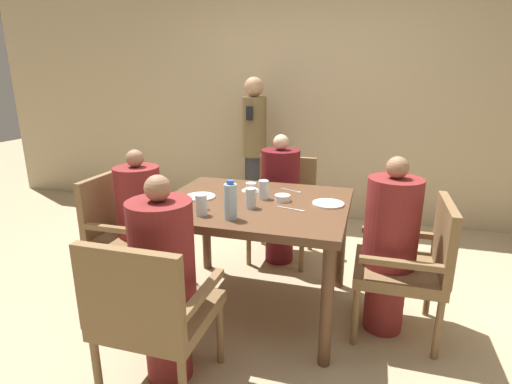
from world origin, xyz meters
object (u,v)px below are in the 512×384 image
Objects in this scene: chair_right_side at (412,261)px; water_bottle at (230,201)px; plate_main_right at (200,197)px; glass_tall_mid at (263,190)px; diner_in_near_chair at (164,279)px; glass_tall_far at (251,198)px; diner_in_far_chair at (280,198)px; glass_tall_near at (201,205)px; diner_in_right_chair at (390,245)px; teacup_with_saucer at (251,188)px; chair_far_side at (283,203)px; chair_near_corner at (151,310)px; diner_in_left_chair at (140,220)px; standing_host at (254,146)px; chair_left_side at (125,227)px; plate_main_left at (328,204)px; bowl_small at (283,198)px.

chair_right_side is 3.81× the size of water_bottle.
glass_tall_mid is at bearing 13.07° from plate_main_right.
diner_in_near_chair is 8.95× the size of glass_tall_far.
diner_in_far_chair reaches higher than glass_tall_near.
chair_right_side is 0.77× the size of diner_in_right_chair.
chair_far_side is at bearing 82.70° from teacup_with_saucer.
glass_tall_far is at bearing 71.56° from chair_near_corner.
chair_near_corner is at bearing -106.19° from glass_tall_mid.
chair_far_side is at bearing 93.02° from glass_tall_mid.
diner_in_left_chair is at bearing -163.98° from teacup_with_saucer.
chair_near_corner is 6.96× the size of glass_tall_mid.
standing_host reaches higher than glass_tall_near.
glass_tall_mid is at bearing 4.30° from chair_left_side.
chair_near_corner is 1.25m from plate_main_left.
diner_in_near_chair is (-1.24, -0.77, 0.09)m from chair_right_side.
glass_tall_mid is at bearing 179.02° from plate_main_left.
chair_near_corner is 0.71m from water_bottle.
standing_host reaches higher than chair_left_side.
plate_main_right is at bearing -179.19° from diner_in_right_chair.
chair_left_side reaches higher than teacup_with_saucer.
standing_host is (-0.26, 2.46, 0.26)m from diner_in_near_chair.
chair_left_side is 0.99m from teacup_with_saucer.
diner_in_near_chair is 0.74m from glass_tall_far.
chair_far_side is 0.56× the size of standing_host.
glass_tall_far is (-0.03, -0.20, 0.00)m from glass_tall_mid.
water_bottle is 1.83× the size of glass_tall_near.
diner_in_far_chair reaches higher than chair_left_side.
teacup_with_saucer is 1.06× the size of glass_tall_near.
diner_in_far_chair is 10.75× the size of bowl_small.
diner_in_right_chair is 1.01m from water_bottle.
glass_tall_mid is at bearing -86.38° from diner_in_far_chair.
chair_near_corner is 4.33× the size of plate_main_left.
diner_in_left_chair is 5.35× the size of plate_main_left.
diner_in_near_chair reaches higher than bowl_small.
chair_far_side is 1.00× the size of chair_near_corner.
diner_in_left_chair is at bearing 180.00° from diner_in_right_chair.
chair_left_side is at bearing -137.79° from chair_far_side.
glass_tall_mid is (0.55, -1.61, -0.00)m from standing_host.
water_bottle reaches higher than plate_main_left.
diner_in_near_chair is at bearing 90.00° from chair_near_corner.
standing_host is at bearing 122.74° from chair_far_side.
water_bottle is at bearing -100.10° from glass_tall_mid.
chair_near_corner is (0.76, -0.91, 0.00)m from chair_left_side.
glass_tall_near is at bearing -138.27° from glass_tall_far.
chair_near_corner is (-1.10, -0.91, -0.09)m from diner_in_right_chair.
glass_tall_near is 1.00× the size of glass_tall_far.
chair_far_side is 0.78× the size of diner_in_near_chair.
water_bottle is 0.44m from glass_tall_mid.
standing_host is at bearing 108.77° from glass_tall_mid.
chair_near_corner is 0.78× the size of diner_in_near_chair.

